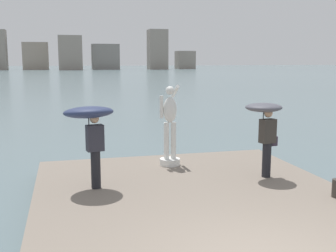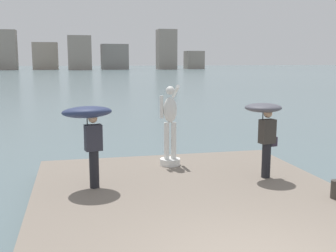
% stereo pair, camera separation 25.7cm
% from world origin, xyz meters
% --- Properties ---
extents(ground_plane, '(400.00, 400.00, 0.00)m').
position_xyz_m(ground_plane, '(0.00, 40.00, 0.00)').
color(ground_plane, slate).
extents(pier, '(6.96, 10.26, 0.40)m').
position_xyz_m(pier, '(0.00, 2.13, 0.20)').
color(pier, slate).
rests_on(pier, ground).
extents(statue_white_figure, '(0.58, 0.85, 2.26)m').
position_xyz_m(statue_white_figure, '(0.11, 6.00, 1.39)').
color(statue_white_figure, white).
rests_on(statue_white_figure, pier).
extents(onlooker_left, '(1.32, 1.34, 1.96)m').
position_xyz_m(onlooker_left, '(-2.18, 4.35, 1.97)').
color(onlooker_left, black).
rests_on(onlooker_left, pier).
extents(onlooker_right, '(1.06, 1.06, 1.89)m').
position_xyz_m(onlooker_right, '(2.10, 4.25, 1.85)').
color(onlooker_right, black).
rests_on(onlooker_right, pier).
extents(distant_skyline, '(87.63, 13.60, 13.88)m').
position_xyz_m(distant_skyline, '(0.50, 142.76, 5.22)').
color(distant_skyline, '#A89989').
rests_on(distant_skyline, ground).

